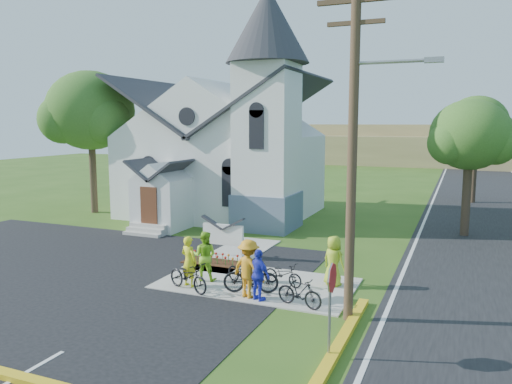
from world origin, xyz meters
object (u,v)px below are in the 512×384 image
at_px(bike_0, 188,276).
at_px(bike_2, 244,272).
at_px(stop_sign, 331,290).
at_px(bike_1, 251,277).
at_px(cyclist_0, 189,261).
at_px(cyclist_4, 334,261).
at_px(cyclist_3, 249,268).
at_px(bike_4, 283,274).
at_px(cyclist_2, 259,275).
at_px(cyclist_1, 205,256).
at_px(bike_3, 299,292).
at_px(church_sign, 223,235).
at_px(utility_pole, 355,139).

bearing_deg(bike_0, bike_2, -28.60).
distance_m(stop_sign, bike_1, 5.29).
relative_size(cyclist_0, cyclist_4, 1.00).
distance_m(cyclist_3, bike_4, 1.81).
relative_size(cyclist_2, bike_2, 0.99).
xyz_separation_m(bike_0, bike_1, (2.11, 0.61, 0.06)).
bearing_deg(cyclist_1, stop_sign, 134.23).
bearing_deg(bike_3, church_sign, 61.63).
distance_m(cyclist_2, cyclist_4, 3.10).
xyz_separation_m(cyclist_2, bike_3, (1.42, -0.04, -0.38)).
bearing_deg(bike_2, cyclist_2, -115.48).
bearing_deg(church_sign, cyclist_0, -81.30).
bearing_deg(church_sign, utility_pole, -35.60).
distance_m(cyclist_2, bike_4, 1.83).
height_order(stop_sign, cyclist_1, stop_sign).
bearing_deg(church_sign, cyclist_2, -51.60).
xyz_separation_m(church_sign, cyclist_0, (0.61, -3.97, -0.07)).
relative_size(utility_pole, bike_1, 5.24).
bearing_deg(stop_sign, church_sign, 131.88).
bearing_deg(bike_3, stop_sign, -135.92).
bearing_deg(bike_2, bike_1, -117.24).
bearing_deg(cyclist_3, bike_0, 23.66).
bearing_deg(church_sign, bike_2, -52.49).
distance_m(utility_pole, cyclist_4, 5.39).
height_order(cyclist_1, bike_2, cyclist_1).
bearing_deg(bike_3, cyclist_0, 97.89).
relative_size(utility_pole, stop_sign, 4.03).
relative_size(stop_sign, bike_1, 1.30).
xyz_separation_m(cyclist_1, cyclist_2, (2.66, -1.23, -0.06)).
relative_size(cyclist_3, cyclist_4, 1.08).
bearing_deg(church_sign, bike_3, -42.07).
xyz_separation_m(utility_pole, cyclist_1, (-5.77, 1.56, -4.43)).
relative_size(cyclist_3, bike_3, 1.23).
bearing_deg(bike_1, cyclist_4, -70.34).
bearing_deg(cyclist_1, bike_3, 153.15).
relative_size(bike_2, bike_4, 1.09).
distance_m(stop_sign, bike_4, 5.79).
bearing_deg(utility_pole, cyclist_3, 171.78).
relative_size(cyclist_1, cyclist_2, 1.07).
bearing_deg(bike_1, cyclist_2, -155.76).
height_order(utility_pole, bike_2, utility_pole).
xyz_separation_m(bike_1, cyclist_2, (0.52, -0.57, 0.29)).
relative_size(cyclist_4, bike_4, 1.14).
bearing_deg(bike_1, church_sign, 19.42).
bearing_deg(bike_3, bike_1, 86.36).
height_order(bike_1, bike_3, bike_1).
distance_m(cyclist_0, cyclist_3, 2.43).
bearing_deg(cyclist_1, cyclist_4, -174.57).
distance_m(cyclist_1, bike_3, 4.30).
height_order(bike_1, bike_2, bike_1).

